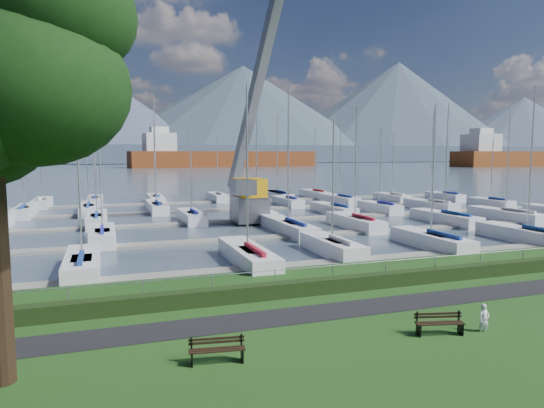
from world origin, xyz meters
name	(u,v)px	position (x,y,z in m)	size (l,w,h in m)	color
path	(383,305)	(0.00, -3.00, 0.01)	(160.00, 2.00, 0.04)	black
water	(126,166)	(0.00, 260.00, -0.40)	(800.00, 540.00, 0.20)	#435262
hedge	(355,283)	(0.00, -0.40, 0.35)	(80.00, 0.70, 0.70)	black
fence	(351,264)	(0.00, 0.00, 1.20)	(0.04, 0.04, 80.00)	gray
foothill	(121,154)	(0.00, 330.00, 6.00)	(900.00, 80.00, 12.00)	#49576B
mountains	(126,105)	(7.35, 404.62, 46.68)	(1190.00, 360.00, 115.00)	#41485F
docks	(226,222)	(0.00, 26.00, -0.22)	(90.00, 41.60, 0.25)	gray
bench_left	(217,350)	(-8.21, -6.35, 0.42)	(1.84, 0.68, 0.85)	black
bench_right	(439,323)	(0.09, -6.66, 0.42)	(1.85, 0.86, 0.85)	black
person	(484,316)	(1.86, -6.97, 0.61)	(0.45, 0.29, 1.22)	silver
crane	(250,167)	(2.47, 25.83, 5.33)	(5.66, 13.22, 22.35)	#57585E
cargo_ship_mid	(217,159)	(42.08, 217.81, 3.59)	(95.19, 25.43, 21.50)	brown
cargo_ship_east	(516,158)	(190.49, 175.88, 3.81)	(76.56, 20.04, 21.50)	brown
sailboat_fleet	(204,166)	(-1.49, 29.45, 5.36)	(74.26, 49.62, 13.35)	navy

